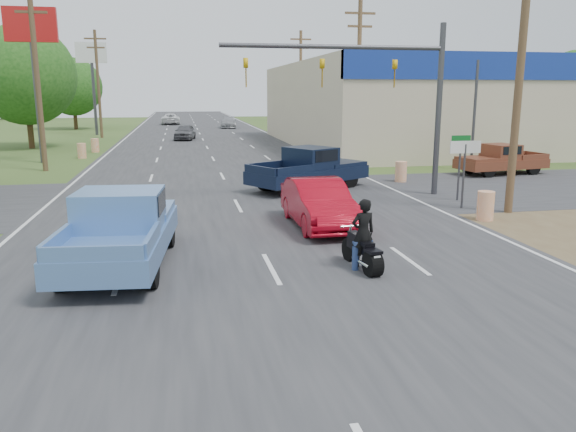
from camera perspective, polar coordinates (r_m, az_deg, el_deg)
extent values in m
cube|color=#2D2D30|center=(45.27, -8.22, 6.90)|extent=(15.00, 180.00, 0.02)
cube|color=#2D2D30|center=(23.50, -5.60, 1.96)|extent=(120.00, 10.00, 0.02)
cube|color=#B7A88C|center=(56.47, 26.73, 10.14)|extent=(50.00, 28.00, 6.60)
cylinder|color=#4C3823|center=(21.43, 22.51, 13.52)|extent=(0.28, 0.28, 10.00)
cylinder|color=#4C3823|center=(37.84, 7.17, 13.45)|extent=(0.28, 0.28, 10.00)
cube|color=#4C3823|center=(38.16, 7.35, 19.76)|extent=(2.00, 0.14, 0.14)
cube|color=#4C3823|center=(38.07, 7.32, 18.57)|extent=(1.60, 0.14, 0.14)
cylinder|color=#4C3823|center=(55.25, 1.29, 13.17)|extent=(0.28, 0.28, 10.00)
cube|color=#4C3823|center=(55.47, 1.31, 17.51)|extent=(2.00, 0.14, 0.14)
cube|color=#4C3823|center=(55.41, 1.31, 16.69)|extent=(1.60, 0.14, 0.14)
cylinder|color=#4C3823|center=(33.86, -24.12, 12.63)|extent=(0.28, 0.28, 10.00)
cube|color=#4C3823|center=(34.10, -24.65, 18.33)|extent=(1.60, 0.14, 0.14)
cylinder|color=#4C3823|center=(57.51, -18.71, 12.51)|extent=(0.28, 0.28, 10.00)
cube|color=#4C3823|center=(57.72, -19.01, 16.67)|extent=(2.00, 0.14, 0.14)
cube|color=#4C3823|center=(57.66, -18.95, 15.88)|extent=(1.60, 0.14, 0.14)
cylinder|color=#422D19|center=(48.46, -24.72, 8.17)|extent=(0.44, 0.44, 3.24)
sphere|color=#194614|center=(48.41, -25.15, 12.84)|extent=(7.56, 7.56, 7.56)
cylinder|color=#422D19|center=(72.11, -20.80, 9.37)|extent=(0.44, 0.44, 2.88)
sphere|color=#194614|center=(72.06, -21.01, 12.16)|extent=(6.72, 6.72, 6.72)
cylinder|color=#422D19|center=(94.30, 26.82, 9.60)|extent=(0.44, 0.44, 3.60)
sphere|color=#194614|center=(94.28, 27.09, 12.26)|extent=(8.40, 8.40, 8.40)
cylinder|color=#422D19|center=(105.07, 7.07, 10.91)|extent=(0.44, 0.44, 3.42)
sphere|color=#194614|center=(105.05, 7.13, 13.19)|extent=(7.98, 7.98, 7.98)
cylinder|color=#422D19|center=(103.88, -26.85, 9.78)|extent=(0.44, 0.44, 3.78)
sphere|color=#194614|center=(103.87, -27.10, 12.32)|extent=(8.82, 8.82, 8.82)
cylinder|color=orange|center=(20.13, 19.42, 0.98)|extent=(0.56, 0.56, 1.00)
cylinder|color=orange|center=(27.84, 11.40, 4.43)|extent=(0.56, 0.56, 1.00)
cylinder|color=orange|center=(39.73, -20.22, 6.23)|extent=(0.56, 0.56, 1.00)
cylinder|color=orange|center=(43.62, -19.01, 6.80)|extent=(0.56, 0.56, 1.00)
cylinder|color=#3F3F44|center=(37.97, -24.19, 11.73)|extent=(0.30, 0.30, 9.00)
cube|color=#B21414|center=(38.18, -24.70, 17.26)|extent=(3.00, 0.35, 2.00)
cylinder|color=#3F3F44|center=(61.60, -19.13, 11.97)|extent=(0.30, 0.30, 9.00)
cube|color=white|center=(61.73, -19.38, 15.39)|extent=(3.00, 0.35, 2.00)
cylinder|color=#3F3F44|center=(21.83, 17.40, 3.82)|extent=(0.08, 0.08, 2.40)
cube|color=white|center=(21.71, 17.59, 6.69)|extent=(1.20, 0.05, 0.45)
cylinder|color=#3F3F44|center=(23.42, 16.98, 4.40)|extent=(0.08, 0.08, 2.40)
cube|color=#0C591E|center=(23.29, 17.18, 7.56)|extent=(0.80, 0.04, 0.22)
cylinder|color=#3F3F44|center=(24.44, 15.05, 10.24)|extent=(0.24, 0.24, 7.00)
cylinder|color=#3F3F44|center=(22.91, 4.77, 16.76)|extent=(9.00, 0.18, 0.18)
imported|color=gold|center=(23.67, 10.81, 15.36)|extent=(0.18, 0.40, 1.10)
imported|color=gold|center=(22.76, 3.49, 15.67)|extent=(0.18, 0.40, 1.10)
imported|color=gold|center=(22.21, -4.33, 15.74)|extent=(0.18, 0.40, 1.10)
imported|color=#A10716|center=(18.02, 3.13, 1.25)|extent=(1.70, 4.65, 1.52)
cylinder|color=black|center=(13.37, 8.61, -4.87)|extent=(0.38, 0.64, 0.60)
cylinder|color=black|center=(14.51, 6.16, -3.42)|extent=(0.20, 0.61, 0.60)
cube|color=black|center=(13.88, 7.32, -3.04)|extent=(0.36, 1.12, 0.27)
cube|color=black|center=(14.03, 6.92, -2.09)|extent=(0.31, 0.53, 0.20)
cube|color=black|center=(13.61, 7.86, -2.74)|extent=(0.35, 0.54, 0.09)
cylinder|color=white|center=(14.22, 6.46, -1.01)|extent=(0.59, 0.13, 0.05)
cube|color=white|center=(13.15, 9.05, -4.27)|extent=(0.17, 0.04, 0.11)
imported|color=black|center=(13.69, 7.63, -2.11)|extent=(0.66, 0.49, 1.67)
cylinder|color=black|center=(16.39, -18.60, -1.66)|extent=(0.41, 0.91, 0.88)
cylinder|color=black|center=(16.06, -12.15, -1.56)|extent=(0.41, 0.91, 0.88)
cylinder|color=black|center=(13.18, -21.92, -5.27)|extent=(0.41, 0.91, 0.88)
cylinder|color=black|center=(12.78, -13.89, -5.27)|extent=(0.41, 0.91, 0.88)
cube|color=#5781BB|center=(14.50, -16.60, -2.32)|extent=(2.74, 5.92, 0.57)
cube|color=#5781BB|center=(16.07, -15.53, 0.48)|extent=(2.29, 2.37, 0.20)
cube|color=#5781BB|center=(14.45, -16.70, 0.67)|extent=(2.18, 1.91, 0.94)
cube|color=black|center=(14.42, -16.74, 1.32)|extent=(2.20, 1.57, 0.50)
cube|color=#5781BB|center=(11.74, -19.31, -3.70)|extent=(2.03, 0.28, 0.33)
cylinder|color=black|center=(27.04, 3.38, 4.29)|extent=(0.92, 0.73, 0.87)
cylinder|color=black|center=(25.79, 6.26, 3.84)|extent=(0.92, 0.73, 0.87)
cylinder|color=black|center=(24.78, -2.23, 3.56)|extent=(0.92, 0.73, 0.87)
cylinder|color=black|center=(23.41, 0.63, 3.04)|extent=(0.92, 0.73, 0.87)
cube|color=black|center=(25.18, 2.10, 4.25)|extent=(6.00, 4.78, 0.57)
cube|color=black|center=(26.33, 4.81, 5.36)|extent=(2.92, 2.89, 0.20)
cube|color=black|center=(25.17, 2.31, 5.95)|extent=(2.49, 2.60, 0.93)
cube|color=black|center=(25.15, 2.31, 6.32)|extent=(2.22, 2.46, 0.49)
cube|color=black|center=(23.31, -2.86, 4.67)|extent=(1.10, 1.77, 0.33)
cylinder|color=black|center=(30.48, 19.70, 4.38)|extent=(0.78, 0.40, 0.74)
cylinder|color=black|center=(31.68, 17.90, 4.78)|extent=(0.78, 0.40, 0.74)
cylinder|color=black|center=(32.41, 23.66, 4.50)|extent=(0.78, 0.40, 0.74)
cylinder|color=black|center=(33.55, 21.82, 4.89)|extent=(0.78, 0.40, 0.74)
cube|color=brown|center=(31.98, 20.84, 5.01)|extent=(5.08, 2.63, 0.48)
cube|color=brown|center=(31.02, 18.85, 5.52)|extent=(2.11, 2.05, 0.17)
cube|color=brown|center=(31.85, 20.80, 6.13)|extent=(1.71, 1.93, 0.79)
cube|color=black|center=(31.84, 20.81, 6.38)|extent=(1.43, 1.92, 0.42)
cube|color=brown|center=(33.55, 23.96, 5.70)|extent=(0.36, 1.70, 0.28)
imported|color=#515155|center=(53.12, -10.43, 8.37)|extent=(2.25, 4.35, 1.42)
imported|color=#97989C|center=(70.68, -6.07, 9.42)|extent=(2.31, 4.78, 1.34)
imported|color=silver|center=(79.89, -11.84, 9.61)|extent=(2.49, 5.30, 1.47)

